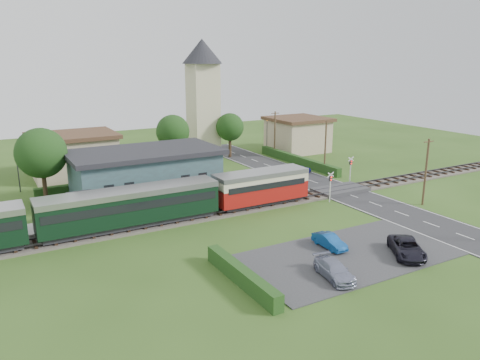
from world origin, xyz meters
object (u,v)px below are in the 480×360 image
crossing_signal_far (351,166)px  house_east (298,134)px  crossing_signal_near (330,182)px  car_park_silver (334,270)px  church_tower (203,89)px  car_park_dark (407,248)px  equipment_hut (82,207)px  car_park_blue (329,241)px  car_on_road (300,170)px  pedestrian_near (232,188)px  train (95,212)px  station_building (146,173)px  house_west (73,154)px  pedestrian_far (83,211)px

crossing_signal_far → house_east: bearing=71.9°
crossing_signal_near → car_park_silver: bearing=-129.0°
church_tower → car_park_dark: church_tower is taller
equipment_hut → car_park_silver: size_ratio=0.64×
car_park_blue → crossing_signal_near: bearing=51.0°
car_on_road → pedestrian_near: pedestrian_near is taller
church_tower → crossing_signal_far: church_tower is taller
car_on_road → car_park_silver: 29.87m
train → house_east: size_ratio=4.91×
car_on_road → crossing_signal_near: bearing=143.0°
equipment_hut → car_on_road: (28.77, 5.66, -1.08)m
equipment_hut → car_park_dark: size_ratio=0.56×
equipment_hut → car_on_road: size_ratio=0.71×
station_building → car_on_road: size_ratio=4.45×
station_building → car_park_dark: size_ratio=3.49×
station_building → house_west: 14.87m
equipment_hut → pedestrian_far: bearing=-30.2°
church_tower → car_on_road: 20.46m
train → pedestrian_near: train is taller
station_building → crossing_signal_near: bearing=-34.8°
equipment_hut → crossing_signal_far: (31.60, -0.81, 0.39)m
car_on_road → pedestrian_near: (-13.05, -5.30, 0.58)m
equipment_hut → crossing_signal_far: bearing=-1.5°
house_west → pedestrian_near: house_west is taller
car_park_dark → pedestrian_near: 20.41m
crossing_signal_far → pedestrian_far: 31.53m
pedestrian_near → house_east: bearing=-133.6°
train → car_park_blue: size_ratio=12.84×
station_building → crossing_signal_near: station_building is taller
train → crossing_signal_far: (31.15, 2.39, -0.04)m
equipment_hut → pedestrian_near: size_ratio=1.60×
church_tower → house_east: (15.00, -4.00, -7.43)m
crossing_signal_far → car_park_silver: 26.57m
church_tower → station_building: bearing=-131.4°
crossing_signal_far → car_park_silver: size_ratio=0.82×
crossing_signal_far → car_on_road: crossing_signal_far is taller
house_west → house_east: bearing=-1.6°
station_building → car_park_dark: 28.25m
car_on_road → car_park_silver: (-15.79, -25.36, -0.00)m
station_building → crossing_signal_near: (16.40, -11.40, -0.55)m
car_park_blue → pedestrian_far: bearing=137.5°
crossing_signal_far → car_on_road: 7.21m
station_building → car_park_blue: size_ratio=4.76×
equipment_hut → car_park_dark: bearing=-43.7°
car_park_blue → pedestrian_near: size_ratio=2.11×
crossing_signal_near → pedestrian_far: bearing=167.1°
house_east → house_west: bearing=178.4°
station_building → church_tower: (15.00, 17.01, 7.53)m
equipment_hut → car_park_blue: equipment_hut is taller
crossing_signal_far → car_on_road: size_ratio=0.91×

